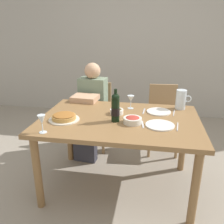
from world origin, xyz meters
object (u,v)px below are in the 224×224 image
Objects in this scene: dinner_plate_right_setting at (160,125)px; olive_bowl at (117,111)px; baked_tart at (64,117)px; wine_bottle at (115,108)px; dinner_plate_left_setting at (159,112)px; chair_right at (163,114)px; diner_left at (90,108)px; chair_left at (96,111)px; wine_glass_right_diner at (131,99)px; salad_bowl at (133,120)px; water_pitcher at (181,101)px; wine_glass_left_diner at (42,120)px; dining_table at (119,127)px.

olive_bowl is at bearing 150.81° from dinner_plate_right_setting.
wine_bottle is at bearing 6.25° from baked_tart.
dinner_plate_left_setting is (0.41, 0.12, -0.02)m from olive_bowl.
olive_bowl is at bearing 28.28° from baked_tart.
olive_bowl is 0.97m from chair_right.
diner_left is (-0.42, 0.53, -0.17)m from olive_bowl.
chair_left reaches higher than baked_tart.
dinner_plate_left_setting is 0.35m from dinner_plate_right_setting.
wine_glass_right_diner reaches higher than olive_bowl.
salad_bowl is 0.41m from dinner_plate_left_setting.
water_pitcher is (0.62, 0.46, -0.04)m from wine_bottle.
baked_tart is 0.31m from wine_glass_left_diner.
wine_glass_left_diner is 1.15m from dinner_plate_left_setting.
olive_bowl is at bearing -123.33° from wine_glass_right_diner.
diner_left reaches higher than wine_bottle.
salad_bowl is 0.14× the size of diner_left.
wine_glass_left_diner reaches higher than dining_table.
olive_bowl is at bearing 132.97° from diner_left.
baked_tart is at bearing -165.97° from dining_table.
olive_bowl is (-0.18, 0.22, -0.00)m from salad_bowl.
wine_glass_left_diner is at bearing 89.01° from diner_left.
chair_right is (0.07, 1.02, -0.27)m from dinner_plate_right_setting.
chair_right reaches higher than salad_bowl.
salad_bowl is 1.08× the size of wine_glass_left_diner.
chair_left is (-0.40, 0.77, -0.29)m from olive_bowl.
dinner_plate_left_setting is at bearing 34.71° from wine_glass_left_diner.
chair_right is at bearing -159.50° from diner_left.
dining_table is 5.26× the size of baked_tart.
salad_bowl is 0.97m from diner_left.
water_pitcher is 0.71× the size of baked_tart.
dinner_plate_left_setting is (0.37, 0.24, 0.10)m from dining_table.
dining_table is 0.45m from dinner_plate_left_setting.
water_pitcher reaches higher than wine_glass_left_diner.
salad_bowl is at bearing -7.57° from wine_bottle.
wine_bottle is 0.89m from diner_left.
dinner_plate_right_setting is at bearing -113.52° from water_pitcher.
dining_table is 1.72× the size of chair_right.
wine_glass_left_diner is (-0.58, -0.42, 0.20)m from dining_table.
baked_tart is 2.01× the size of wine_glass_right_diner.
wine_bottle is 0.65m from wine_glass_left_diner.
wine_glass_right_diner is at bearing 167.17° from dinner_plate_left_setting.
olive_bowl is at bearing 110.25° from dining_table.
wine_glass_left_diner reaches higher than chair_left.
olive_bowl is 0.70m from diner_left.
olive_bowl is 0.23m from wine_glass_right_diner.
salad_bowl is 0.78m from wine_glass_left_diner.
diner_left reaches higher than dinner_plate_right_setting.
chair_right reaches higher than dining_table.
wine_bottle is at bearing -105.26° from wine_glass_right_diner.
wine_bottle is 0.26× the size of diner_left.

